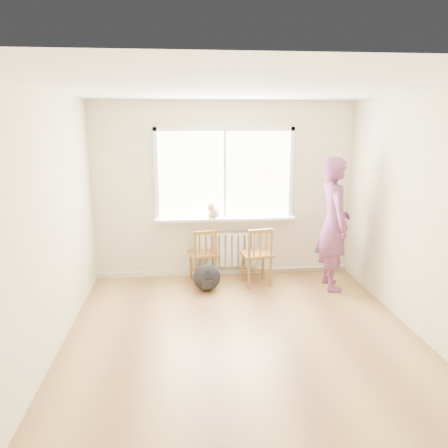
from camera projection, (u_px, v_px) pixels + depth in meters
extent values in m
plane|color=#A98145|center=(244.00, 342.00, 4.84)|extent=(4.50, 4.50, 0.00)
plane|color=white|center=(247.00, 88.00, 4.23)|extent=(4.50, 4.50, 0.00)
cube|color=beige|center=(224.00, 191.00, 6.72)|extent=(4.00, 0.01, 2.70)
cube|color=white|center=(225.00, 175.00, 6.64)|extent=(2.00, 0.02, 1.30)
cube|color=white|center=(225.00, 129.00, 6.46)|extent=(2.12, 0.05, 0.06)
cube|color=white|center=(156.00, 175.00, 6.52)|extent=(0.06, 0.05, 1.42)
cube|color=white|center=(291.00, 174.00, 6.72)|extent=(0.06, 0.05, 1.42)
cube|color=white|center=(225.00, 175.00, 6.62)|extent=(0.04, 0.05, 1.30)
cube|color=white|center=(225.00, 219.00, 6.70)|extent=(2.15, 0.22, 0.04)
cube|color=white|center=(225.00, 249.00, 6.88)|extent=(1.00, 0.02, 0.55)
cube|color=white|center=(225.00, 250.00, 6.83)|extent=(1.00, 0.10, 0.51)
cube|color=white|center=(225.00, 234.00, 6.77)|extent=(1.00, 0.12, 0.03)
cylinder|color=silver|center=(301.00, 268.00, 7.06)|extent=(1.40, 0.04, 0.04)
cube|color=beige|center=(224.00, 272.00, 7.00)|extent=(4.00, 0.03, 0.08)
cube|color=brown|center=(203.00, 254.00, 6.59)|extent=(0.48, 0.46, 0.04)
cylinder|color=brown|center=(210.00, 263.00, 6.83)|extent=(0.04, 0.04, 0.44)
cylinder|color=brown|center=(191.00, 265.00, 6.75)|extent=(0.04, 0.04, 0.44)
cylinder|color=brown|center=(216.00, 270.00, 6.54)|extent=(0.04, 0.04, 0.44)
cylinder|color=brown|center=(195.00, 272.00, 6.45)|extent=(0.04, 0.04, 0.44)
cylinder|color=brown|center=(216.00, 257.00, 6.50)|extent=(0.04, 0.04, 0.83)
cylinder|color=brown|center=(195.00, 259.00, 6.41)|extent=(0.04, 0.04, 0.83)
cube|color=brown|center=(205.00, 233.00, 6.37)|extent=(0.34, 0.10, 0.05)
cylinder|color=brown|center=(211.00, 244.00, 6.43)|extent=(0.02, 0.02, 0.33)
cylinder|color=brown|center=(205.00, 244.00, 6.41)|extent=(0.02, 0.02, 0.33)
cylinder|color=brown|center=(200.00, 245.00, 6.38)|extent=(0.02, 0.02, 0.33)
cube|color=brown|center=(257.00, 254.00, 6.48)|extent=(0.50, 0.48, 0.04)
cylinder|color=brown|center=(263.00, 264.00, 6.73)|extent=(0.04, 0.04, 0.47)
cylinder|color=brown|center=(242.00, 266.00, 6.65)|extent=(0.04, 0.04, 0.47)
cylinder|color=brown|center=(271.00, 271.00, 6.42)|extent=(0.04, 0.04, 0.47)
cylinder|color=brown|center=(249.00, 273.00, 6.34)|extent=(0.04, 0.04, 0.47)
cylinder|color=brown|center=(271.00, 258.00, 6.37)|extent=(0.04, 0.04, 0.89)
cylinder|color=brown|center=(249.00, 260.00, 6.29)|extent=(0.04, 0.04, 0.89)
cube|color=brown|center=(261.00, 231.00, 6.24)|extent=(0.36, 0.09, 0.06)
cylinder|color=brown|center=(267.00, 244.00, 6.30)|extent=(0.02, 0.02, 0.35)
cylinder|color=brown|center=(260.00, 244.00, 6.28)|extent=(0.02, 0.02, 0.35)
cylinder|color=brown|center=(254.00, 244.00, 6.26)|extent=(0.02, 0.02, 0.35)
imported|color=#B23B58|center=(334.00, 224.00, 6.24)|extent=(0.47, 0.70, 1.91)
ellipsoid|color=beige|center=(213.00, 212.00, 6.59)|extent=(0.26, 0.32, 0.20)
sphere|color=beige|center=(211.00, 207.00, 6.44)|extent=(0.11, 0.11, 0.11)
cone|color=beige|center=(209.00, 203.00, 6.44)|extent=(0.04, 0.04, 0.05)
cone|color=beige|center=(213.00, 203.00, 6.42)|extent=(0.04, 0.04, 0.05)
cylinder|color=beige|center=(216.00, 214.00, 6.74)|extent=(0.08, 0.18, 0.02)
cylinder|color=beige|center=(210.00, 217.00, 6.51)|extent=(0.02, 0.02, 0.10)
cylinder|color=beige|center=(214.00, 217.00, 6.50)|extent=(0.02, 0.02, 0.10)
ellipsoid|color=black|center=(207.00, 277.00, 6.29)|extent=(0.47, 0.42, 0.39)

